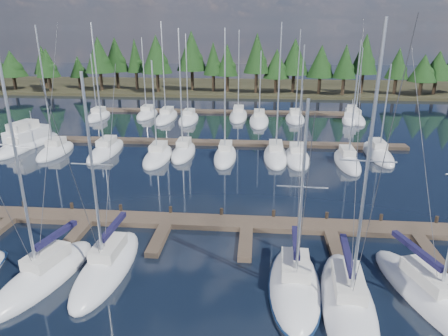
# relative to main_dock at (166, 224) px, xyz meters

# --- Properties ---
(ground) EXTENTS (260.00, 260.00, 0.00)m
(ground) POSITION_rel_main_dock_xyz_m (0.00, 12.64, -0.20)
(ground) COLOR black
(ground) RESTS_ON ground
(far_shore) EXTENTS (220.00, 30.00, 0.60)m
(far_shore) POSITION_rel_main_dock_xyz_m (0.00, 72.64, 0.10)
(far_shore) COLOR #322F1B
(far_shore) RESTS_ON ground
(main_dock) EXTENTS (44.00, 6.13, 0.90)m
(main_dock) POSITION_rel_main_dock_xyz_m (0.00, 0.00, 0.00)
(main_dock) COLOR brown
(main_dock) RESTS_ON ground
(back_docks) EXTENTS (50.00, 21.80, 0.40)m
(back_docks) POSITION_rel_main_dock_xyz_m (0.00, 32.23, -0.00)
(back_docks) COLOR brown
(back_docks) RESTS_ON ground
(front_sailboat_2) EXTENTS (4.49, 8.67, 15.12)m
(front_sailboat_2) POSITION_rel_main_dock_xyz_m (-5.67, -7.14, 0.10)
(front_sailboat_2) COLOR silver
(front_sailboat_2) RESTS_ON ground
(front_sailboat_3) EXTENTS (2.94, 8.75, 12.78)m
(front_sailboat_3) POSITION_rel_main_dock_xyz_m (-2.32, -5.89, 0.08)
(front_sailboat_3) COLOR silver
(front_sailboat_3) RESTS_ON ground
(front_sailboat_4) EXTENTS (3.33, 8.82, 11.72)m
(front_sailboat_4) POSITION_rel_main_dock_xyz_m (8.94, -6.81, 0.07)
(front_sailboat_4) COLOR silver
(front_sailboat_4) RESTS_ON ground
(front_sailboat_5) EXTENTS (3.48, 10.22, 15.26)m
(front_sailboat_5) POSITION_rel_main_dock_xyz_m (11.60, -8.20, 0.09)
(front_sailboat_5) COLOR silver
(front_sailboat_5) RESTS_ON ground
(front_sailboat_6) EXTENTS (5.38, 10.21, 13.92)m
(front_sailboat_6) POSITION_rel_main_dock_xyz_m (16.20, -7.28, 0.08)
(front_sailboat_6) COLOR silver
(front_sailboat_6) RESTS_ON ground
(back_sailboat_rows) EXTENTS (47.08, 32.56, 15.75)m
(back_sailboat_rows) POSITION_rel_main_dock_xyz_m (0.39, 27.20, 0.06)
(back_sailboat_rows) COLOR silver
(back_sailboat_rows) RESTS_ON ground
(motor_yacht_left) EXTENTS (5.39, 10.65, 5.10)m
(motor_yacht_left) POSITION_rel_main_dock_xyz_m (-22.21, 20.13, 0.35)
(motor_yacht_left) COLOR silver
(motor_yacht_left) RESTS_ON ground
(motor_yacht_right) EXTENTS (4.40, 8.38, 3.98)m
(motor_yacht_right) POSITION_rel_main_dock_xyz_m (21.40, 38.03, 0.24)
(motor_yacht_right) COLOR silver
(motor_yacht_right) RESTS_ON ground
(tree_line) EXTENTS (186.47, 11.59, 13.32)m
(tree_line) POSITION_rel_main_dock_xyz_m (-0.93, 62.86, 7.29)
(tree_line) COLOR black
(tree_line) RESTS_ON far_shore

